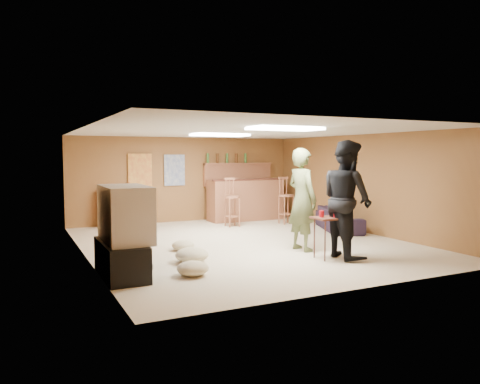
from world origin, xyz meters
name	(u,v)px	position (x,y,z in m)	size (l,w,h in m)	color
ground	(244,243)	(0.00, 0.00, 0.00)	(7.00, 7.00, 0.00)	beige
ceiling	(245,131)	(0.00, 0.00, 2.20)	(6.00, 7.00, 0.02)	silver
wall_back	(185,179)	(0.00, 3.50, 1.10)	(6.00, 0.02, 2.20)	brown
wall_front	(366,204)	(0.00, -3.50, 1.10)	(6.00, 0.02, 2.20)	brown
wall_left	(85,193)	(-3.00, 0.00, 1.10)	(0.02, 7.00, 2.20)	brown
wall_right	(364,184)	(3.00, 0.00, 1.10)	(0.02, 7.00, 2.20)	brown
tv_stand	(121,259)	(-2.72, -1.50, 0.25)	(0.55, 1.30, 0.50)	black
dvd_box	(137,264)	(-2.50, -1.50, 0.15)	(0.35, 0.50, 0.08)	#B2B2B7
tv_body	(125,214)	(-2.65, -1.50, 0.90)	(0.60, 1.10, 0.80)	#B2B2B7
tv_screen	(147,213)	(-2.34, -1.50, 0.90)	(0.02, 0.95, 0.65)	navy
bar_counter	(245,200)	(1.50, 2.95, 0.55)	(2.00, 0.60, 1.10)	brown
bar_lip	(250,180)	(1.50, 2.70, 1.10)	(2.10, 0.12, 0.05)	#3E1C14
bar_shelf	(238,164)	(1.50, 3.40, 1.50)	(2.00, 0.18, 0.05)	brown
bar_backing	(238,175)	(1.50, 3.42, 1.20)	(2.00, 0.14, 0.60)	brown
poster_left	(140,171)	(-1.20, 3.46, 1.35)	(0.60, 0.03, 0.85)	#BF3F26
poster_right	(174,170)	(-0.30, 3.46, 1.35)	(0.55, 0.03, 0.80)	#334C99
folding_chair_stack	(109,209)	(-2.00, 3.30, 0.45)	(0.50, 0.14, 0.90)	#B52137
ceiling_panel_front	(285,129)	(0.00, -1.50, 2.17)	(1.20, 0.60, 0.04)	white
ceiling_panel_back	(220,135)	(0.00, 1.20, 2.17)	(1.20, 0.60, 0.04)	white
person_olive	(302,200)	(0.63, -1.08, 0.93)	(0.68, 0.45, 1.86)	#586238
person_black	(347,199)	(0.97, -1.91, 0.99)	(0.97, 0.75, 1.99)	black
sofa	(339,219)	(2.70, 0.49, 0.26)	(1.78, 0.69, 0.52)	black
tray_table	(329,238)	(0.67, -1.86, 0.35)	(0.54, 0.43, 0.70)	#3E1C14
cup_red_near	(322,214)	(0.53, -1.81, 0.76)	(0.08, 0.08, 0.11)	#B00B18
cup_red_far	(336,214)	(0.73, -1.94, 0.76)	(0.09, 0.09, 0.12)	#B00B18
cup_blue	(332,212)	(0.80, -1.73, 0.76)	(0.09, 0.09, 0.12)	#1917A0
bar_stool_left	(232,199)	(0.71, 2.08, 0.67)	(0.42, 0.42, 1.34)	brown
bar_stool_right	(286,202)	(2.11, 1.87, 0.57)	(0.36, 0.36, 1.13)	brown
cushion_near_tv	(192,255)	(-1.51, -1.11, 0.12)	(0.54, 0.54, 0.24)	tan
cushion_mid	(183,245)	(-1.32, -0.13, 0.09)	(0.41, 0.41, 0.19)	tan
cushion_far	(193,268)	(-1.79, -1.91, 0.10)	(0.46, 0.46, 0.21)	tan
bottle_row	(227,158)	(1.16, 3.38, 1.65)	(1.20, 0.08, 0.26)	#3F7233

